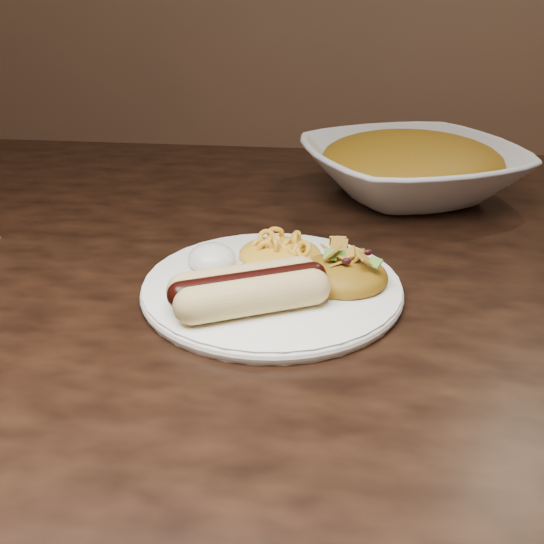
# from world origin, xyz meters

# --- Properties ---
(table) EXTENTS (1.60, 0.90, 0.75)m
(table) POSITION_xyz_m (0.00, 0.00, 0.66)
(table) COLOR black
(table) RESTS_ON floor
(plate) EXTENTS (0.31, 0.31, 0.01)m
(plate) POSITION_xyz_m (0.09, -0.08, 0.76)
(plate) COLOR white
(plate) RESTS_ON table
(hotdog) EXTENTS (0.12, 0.11, 0.03)m
(hotdog) POSITION_xyz_m (0.08, -0.13, 0.78)
(hotdog) COLOR #FED998
(hotdog) RESTS_ON plate
(mac_and_cheese) EXTENTS (0.10, 0.09, 0.03)m
(mac_and_cheese) POSITION_xyz_m (0.09, -0.02, 0.78)
(mac_and_cheese) COLOR yellow
(mac_and_cheese) RESTS_ON plate
(sour_cream) EXTENTS (0.05, 0.05, 0.03)m
(sour_cream) POSITION_xyz_m (0.03, -0.05, 0.78)
(sour_cream) COLOR white
(sour_cream) RESTS_ON plate
(taco_salad) EXTENTS (0.08, 0.08, 0.04)m
(taco_salad) POSITION_xyz_m (0.16, -0.07, 0.78)
(taco_salad) COLOR #D5540D
(taco_salad) RESTS_ON plate
(serving_bowl) EXTENTS (0.36, 0.36, 0.07)m
(serving_bowl) POSITION_xyz_m (0.24, 0.23, 0.78)
(serving_bowl) COLOR white
(serving_bowl) RESTS_ON table
(bowl_filling) EXTENTS (0.26, 0.26, 0.06)m
(bowl_filling) POSITION_xyz_m (0.24, 0.23, 0.80)
(bowl_filling) COLOR #D5540D
(bowl_filling) RESTS_ON serving_bowl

